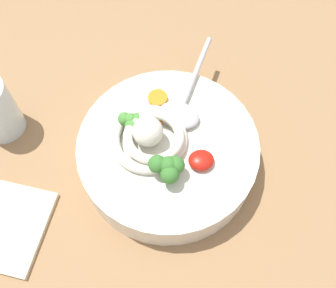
% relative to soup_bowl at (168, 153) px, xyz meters
% --- Properties ---
extents(table_slab, '(1.28, 1.28, 0.04)m').
position_rel_soup_bowl_xyz_m(table_slab, '(-0.01, -0.03, -0.05)').
color(table_slab, '#936D47').
rests_on(table_slab, ground).
extents(soup_bowl, '(0.26, 0.26, 0.06)m').
position_rel_soup_bowl_xyz_m(soup_bowl, '(0.00, 0.00, 0.00)').
color(soup_bowl, silver).
rests_on(soup_bowl, table_slab).
extents(noodle_pile, '(0.12, 0.12, 0.05)m').
position_rel_soup_bowl_xyz_m(noodle_pile, '(-0.02, 0.01, 0.04)').
color(noodle_pile, silver).
rests_on(noodle_pile, soup_bowl).
extents(soup_spoon, '(0.11, 0.17, 0.02)m').
position_rel_soup_bowl_xyz_m(soup_spoon, '(0.03, 0.05, 0.04)').
color(soup_spoon, '#B7B7BC').
rests_on(soup_spoon, soup_bowl).
extents(chili_sauce_dollop, '(0.03, 0.03, 0.02)m').
position_rel_soup_bowl_xyz_m(chili_sauce_dollop, '(0.04, -0.04, 0.04)').
color(chili_sauce_dollop, '#B2190F').
rests_on(chili_sauce_dollop, soup_bowl).
extents(broccoli_floret_beside_noodles, '(0.04, 0.03, 0.03)m').
position_rel_soup_bowl_xyz_m(broccoli_floret_beside_noodles, '(-0.05, 0.03, 0.05)').
color(broccoli_floret_beside_noodles, '#7A9E60').
rests_on(broccoli_floret_beside_noodles, soup_bowl).
extents(broccoli_floret_right, '(0.05, 0.04, 0.04)m').
position_rel_soup_bowl_xyz_m(broccoli_floret_right, '(-0.01, -0.05, 0.05)').
color(broccoli_floret_right, '#7A9E60').
rests_on(broccoli_floret_right, soup_bowl).
extents(carrot_slice_near_spoon, '(0.03, 0.03, 0.01)m').
position_rel_soup_bowl_xyz_m(carrot_slice_near_spoon, '(-0.00, 0.08, 0.03)').
color(carrot_slice_near_spoon, orange).
rests_on(carrot_slice_near_spoon, soup_bowl).
extents(carrot_slice_rear, '(0.03, 0.03, 0.01)m').
position_rel_soup_bowl_xyz_m(carrot_slice_rear, '(-0.00, 0.05, 0.03)').
color(carrot_slice_rear, orange).
rests_on(carrot_slice_rear, soup_bowl).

